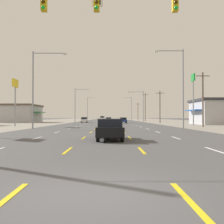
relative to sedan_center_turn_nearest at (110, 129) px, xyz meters
The scene contains 25 objects.
ground_plane 53.17m from the sedan_center_turn_nearest, 90.27° to the left, with size 572.00×572.00×0.00m, color #4C4C4F.
lot_apron_left 58.75m from the sedan_center_turn_nearest, 115.19° to the left, with size 28.00×440.00×0.01m, color gray.
lot_apron_right 58.54m from the sedan_center_turn_nearest, 65.26° to the left, with size 28.00×440.00×0.01m, color gray.
lane_markings 91.66m from the sedan_center_turn_nearest, 90.16° to the left, with size 10.64×227.60×0.01m.
signal_span_wire 6.33m from the sedan_center_turn_nearest, 93.45° to the right, with size 25.75×0.53×9.68m.
sedan_center_turn_nearest is the anchor object (origin of this frame).
sedan_inner_right_near 50.38m from the sedan_center_turn_nearest, 86.11° to the left, with size 1.80×4.50×1.46m.
hatchback_far_left_mid 57.23m from the sedan_center_turn_nearest, 97.33° to the left, with size 1.72×3.90×1.54m.
sedan_center_turn_midfar 58.83m from the sedan_center_turn_nearest, 90.44° to the left, with size 1.80×4.50×1.46m.
sedan_center_turn_far 92.57m from the sedan_center_turn_nearest, 90.28° to the left, with size 1.80×4.50×1.46m.
suv_inner_left_farther 104.19m from the sedan_center_turn_nearest, 91.98° to the left, with size 1.98×4.90×1.98m.
storefront_left_row_2 67.06m from the sedan_center_turn_nearest, 114.35° to the left, with size 12.97×14.28×5.29m.
storefront_right_row_1 45.78m from the sedan_center_turn_nearest, 57.21° to the left, with size 14.08×10.92×5.44m.
pole_sign_left_row_1 32.54m from the sedan_center_turn_nearest, 120.94° to the left, with size 0.24×2.52×8.15m.
pole_sign_right_row_1 34.68m from the sedan_center_turn_nearest, 63.06° to the left, with size 0.24×1.69×9.61m.
streetlight_left_row_0 20.55m from the sedan_center_turn_nearest, 120.01° to the left, with size 4.67×0.26×10.47m.
streetlight_right_row_0 20.39m from the sedan_center_turn_nearest, 60.95° to the left, with size 3.98×0.26×10.83m.
streetlight_left_row_1 61.05m from the sedan_center_turn_nearest, 99.46° to the left, with size 4.10×0.26×10.07m.
streetlight_right_row_1 60.93m from the sedan_center_turn_nearest, 81.12° to the left, with size 4.70×0.26×9.34m.
streetlight_left_row_2 103.47m from the sedan_center_turn_nearest, 95.61° to the left, with size 3.46×0.26×10.71m.
streetlight_right_row_2 103.43m from the sedan_center_turn_nearest, 84.69° to the left, with size 3.85×0.26×10.73m.
utility_pole_right_row_0 28.64m from the sedan_center_turn_nearest, 58.06° to the left, with size 2.20×0.26×8.84m.
utility_pole_right_row_1 52.47m from the sedan_center_turn_nearest, 75.49° to the left, with size 2.20×0.26×8.46m.
utility_pole_right_row_2 77.30m from the sedan_center_turn_nearest, 80.57° to the left, with size 2.20×0.26×10.18m.
utility_pole_right_row_3 113.11m from the sedan_center_turn_nearest, 82.95° to the left, with size 2.20×0.26×8.60m.
Camera 1 is at (0.25, -5.50, 1.59)m, focal length 42.31 mm.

